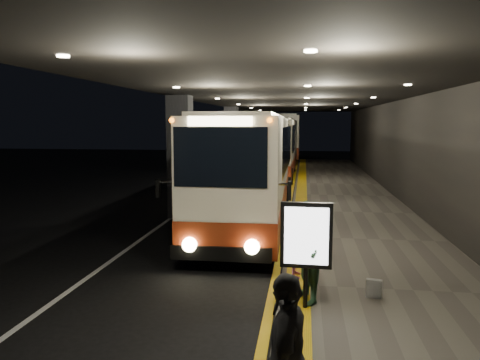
# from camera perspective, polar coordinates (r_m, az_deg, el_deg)

# --- Properties ---
(ground) EXTENTS (90.00, 90.00, 0.00)m
(ground) POSITION_cam_1_polar(r_m,az_deg,el_deg) (13.23, -5.34, -8.07)
(ground) COLOR black
(lane_line_white) EXTENTS (0.12, 50.00, 0.01)m
(lane_line_white) POSITION_cam_1_polar(r_m,az_deg,el_deg) (18.39, -7.27, -3.80)
(lane_line_white) COLOR silver
(lane_line_white) RESTS_ON ground
(kerb_stripe_yellow) EXTENTS (0.18, 50.00, 0.01)m
(kerb_stripe_yellow) POSITION_cam_1_polar(r_m,az_deg,el_deg) (17.78, 5.79, -4.15)
(kerb_stripe_yellow) COLOR gold
(kerb_stripe_yellow) RESTS_ON ground
(sidewalk) EXTENTS (4.50, 50.00, 0.15)m
(sidewalk) POSITION_cam_1_polar(r_m,az_deg,el_deg) (17.84, 13.54, -4.04)
(sidewalk) COLOR #514C44
(sidewalk) RESTS_ON ground
(tactile_strip) EXTENTS (0.50, 50.00, 0.01)m
(tactile_strip) POSITION_cam_1_polar(r_m,az_deg,el_deg) (17.74, 7.42, -3.70)
(tactile_strip) COLOR gold
(tactile_strip) RESTS_ON sidewalk
(terminal_wall) EXTENTS (0.10, 50.00, 6.00)m
(terminal_wall) POSITION_cam_1_polar(r_m,az_deg,el_deg) (17.90, 21.02, 5.16)
(terminal_wall) COLOR black
(terminal_wall) RESTS_ON ground
(support_columns) EXTENTS (0.80, 24.80, 4.40)m
(support_columns) POSITION_cam_1_polar(r_m,az_deg,el_deg) (17.06, -7.28, 2.81)
(support_columns) COLOR black
(support_columns) RESTS_ON ground
(canopy) EXTENTS (9.00, 50.00, 0.40)m
(canopy) POSITION_cam_1_polar(r_m,az_deg,el_deg) (17.48, 6.48, 10.79)
(canopy) COLOR black
(canopy) RESTS_ON support_columns
(coach_main) EXTENTS (2.54, 11.54, 3.58)m
(coach_main) POSITION_cam_1_polar(r_m,az_deg,el_deg) (15.87, 1.21, 0.80)
(coach_main) COLOR beige
(coach_main) RESTS_ON ground
(coach_second) EXTENTS (2.49, 11.47, 3.60)m
(coach_second) POSITION_cam_1_polar(r_m,az_deg,el_deg) (29.53, 4.32, 3.68)
(coach_second) COLOR beige
(coach_second) RESTS_ON ground
(coach_third) EXTENTS (3.39, 13.01, 4.05)m
(coach_third) POSITION_cam_1_polar(r_m,az_deg,el_deg) (44.68, 5.11, 5.07)
(coach_third) COLOR beige
(coach_third) RESTS_ON ground
(passenger_boarding) EXTENTS (0.40, 0.59, 1.59)m
(passenger_boarding) POSITION_cam_1_polar(r_m,az_deg,el_deg) (10.09, 6.85, -7.32)
(passenger_boarding) COLOR #B7558F
(passenger_boarding) RESTS_ON sidewalk
(passenger_waiting_green) EXTENTS (0.87, 1.05, 1.87)m
(passenger_waiting_green) POSITION_cam_1_polar(r_m,az_deg,el_deg) (8.67, 7.89, -8.78)
(passenger_waiting_green) COLOR #396844
(passenger_waiting_green) RESTS_ON sidewalk
(passenger_waiting_grey) EXTENTS (0.64, 1.11, 1.81)m
(passenger_waiting_grey) POSITION_cam_1_polar(r_m,az_deg,el_deg) (5.10, 5.75, -20.88)
(passenger_waiting_grey) COLOR #47464B
(passenger_waiting_grey) RESTS_ON sidewalk
(bag_polka) EXTENTS (0.31, 0.19, 0.35)m
(bag_polka) POSITION_cam_1_polar(r_m,az_deg,el_deg) (9.41, 16.02, -12.59)
(bag_polka) COLOR black
(bag_polka) RESTS_ON sidewalk
(info_sign) EXTENTS (0.91, 0.15, 1.91)m
(info_sign) POSITION_cam_1_polar(r_m,az_deg,el_deg) (8.32, 8.08, -6.93)
(info_sign) COLOR black
(info_sign) RESTS_ON sidewalk
(stanchion_post) EXTENTS (0.05, 0.05, 1.15)m
(stanchion_post) POSITION_cam_1_polar(r_m,az_deg,el_deg) (11.84, 7.98, -6.29)
(stanchion_post) COLOR black
(stanchion_post) RESTS_ON sidewalk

